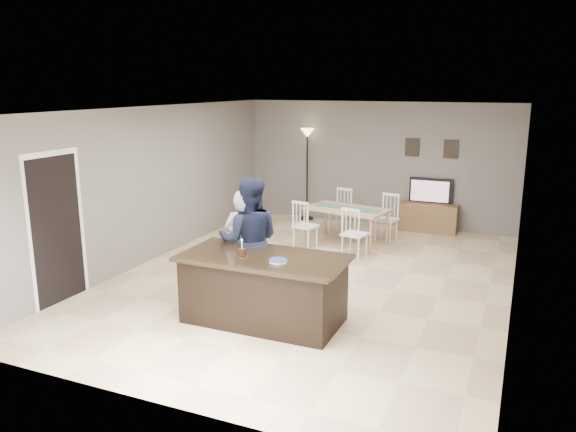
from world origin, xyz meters
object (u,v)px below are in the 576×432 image
at_px(kitchen_island, 264,288).
at_px(floor_lamp, 307,149).
at_px(tv_console, 428,218).
at_px(woman, 244,246).
at_px(television, 430,191).
at_px(plate_stack, 278,261).
at_px(dining_table, 347,214).
at_px(man, 249,241).
at_px(birthday_cake, 242,253).

bearing_deg(kitchen_island, floor_lamp, 105.75).
height_order(tv_console, woman, woman).
relative_size(television, plate_stack, 3.91).
height_order(tv_console, dining_table, dining_table).
relative_size(tv_console, woman, 0.73).
bearing_deg(television, woman, 70.82).
distance_m(plate_stack, dining_table, 4.13).
xyz_separation_m(tv_console, woman, (-1.77, -5.02, 0.52)).
xyz_separation_m(tv_console, plate_stack, (-0.92, -5.74, 0.62)).
bearing_deg(floor_lamp, man, -77.76).
bearing_deg(plate_stack, woman, 139.99).
bearing_deg(television, plate_stack, 81.03).
distance_m(birthday_cake, floor_lamp, 5.92).
bearing_deg(dining_table, birthday_cake, -80.78).
bearing_deg(floor_lamp, kitchen_island, -74.25).
xyz_separation_m(plate_stack, dining_table, (-0.38, 4.10, -0.32)).
bearing_deg(dining_table, woman, -86.75).
distance_m(birthday_cake, plate_stack, 0.52).
bearing_deg(floor_lamp, tv_console, -0.41).
height_order(tv_console, plate_stack, plate_stack).
bearing_deg(tv_console, kitchen_island, -102.16).
distance_m(tv_console, birthday_cake, 5.92).
height_order(kitchen_island, birthday_cake, birthday_cake).
bearing_deg(kitchen_island, television, 77.99).
height_order(birthday_cake, floor_lamp, floor_lamp).
distance_m(dining_table, floor_lamp, 2.44).
bearing_deg(woman, man, 175.32).
relative_size(tv_console, birthday_cake, 5.09).
distance_m(kitchen_island, woman, 0.87).
relative_size(woman, birthday_cake, 6.97).
height_order(plate_stack, floor_lamp, floor_lamp).
bearing_deg(television, kitchen_island, 77.99).
bearing_deg(plate_stack, birthday_cake, 176.44).
distance_m(woman, birthday_cake, 0.77).
bearing_deg(man, dining_table, -117.51).
height_order(kitchen_island, man, man).
bearing_deg(plate_stack, man, 136.90).
distance_m(man, birthday_cake, 0.73).
xyz_separation_m(television, man, (-1.68, -5.09, 0.05)).
bearing_deg(dining_table, tv_console, 62.74).
bearing_deg(birthday_cake, floor_lamp, 103.15).
bearing_deg(man, woman, -21.02).
distance_m(kitchen_island, plate_stack, 0.57).
bearing_deg(floor_lamp, woman, -78.72).
distance_m(birthday_cake, dining_table, 4.09).
distance_m(woman, plate_stack, 1.12).
xyz_separation_m(man, birthday_cake, (0.24, -0.68, 0.05)).
bearing_deg(dining_table, kitchen_island, -77.38).
height_order(man, birthday_cake, man).
xyz_separation_m(kitchen_island, plate_stack, (0.28, -0.17, 0.46)).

